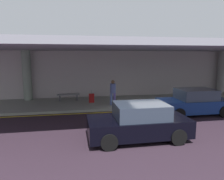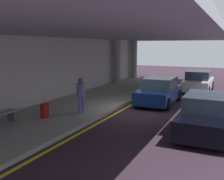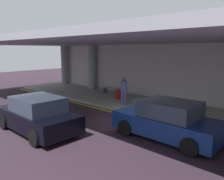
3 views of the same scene
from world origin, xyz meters
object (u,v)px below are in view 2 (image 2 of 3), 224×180
(car_black, at_px, (207,115))
(suitcase_upright_primary, at_px, (143,81))
(car_silver, at_px, (198,82))
(car_navy, at_px, (159,91))
(suitcase_upright_secondary, at_px, (45,111))
(support_column_center, at_px, (117,62))
(traveler_with_luggage, at_px, (81,93))
(support_column_right_mid, at_px, (134,59))

(car_black, relative_size, suitcase_upright_primary, 4.56)
(car_black, xyz_separation_m, car_silver, (9.52, 1.59, 0.00))
(car_silver, relative_size, suitcase_upright_primary, 4.56)
(car_navy, distance_m, suitcase_upright_secondary, 6.76)
(suitcase_upright_primary, bearing_deg, car_silver, -84.91)
(support_column_center, distance_m, car_black, 13.13)
(support_column_center, relative_size, suitcase_upright_secondary, 4.06)
(traveler_with_luggage, bearing_deg, support_column_center, 49.18)
(support_column_right_mid, bearing_deg, traveler_with_luggage, -168.82)
(car_navy, height_order, suitcase_upright_primary, car_navy)
(traveler_with_luggage, bearing_deg, suitcase_upright_primary, 35.84)
(support_column_right_mid, xyz_separation_m, suitcase_upright_secondary, (-15.41, -1.73, -1.51))
(traveler_with_luggage, bearing_deg, car_silver, 11.07)
(suitcase_upright_primary, xyz_separation_m, suitcase_upright_secondary, (-11.22, 0.69, 0.00))
(support_column_center, relative_size, traveler_with_luggage, 2.17)
(car_silver, xyz_separation_m, suitcase_upright_primary, (0.32, 4.36, -0.25))
(suitcase_upright_primary, bearing_deg, car_navy, -142.88)
(traveler_with_luggage, bearing_deg, support_column_right_mid, 44.93)
(car_black, bearing_deg, traveler_with_luggage, -94.02)
(suitcase_upright_primary, relative_size, suitcase_upright_secondary, 1.00)
(traveler_with_luggage, height_order, suitcase_upright_primary, traveler_with_luggage)
(car_navy, xyz_separation_m, suitcase_upright_secondary, (-5.72, 3.59, -0.25))
(support_column_right_mid, xyz_separation_m, car_silver, (-4.51, -6.78, -1.26))
(car_navy, bearing_deg, suitcase_upright_primary, -150.81)
(car_silver, xyz_separation_m, traveler_with_luggage, (-9.56, 4.00, 0.40))
(support_column_center, height_order, car_silver, support_column_center)
(support_column_right_mid, xyz_separation_m, car_navy, (-9.69, -5.33, -1.26))
(support_column_right_mid, height_order, suitcase_upright_primary, support_column_right_mid)
(car_navy, relative_size, suitcase_upright_primary, 4.56)
(support_column_right_mid, height_order, car_silver, support_column_right_mid)
(support_column_right_mid, bearing_deg, suitcase_upright_primary, -150.01)
(suitcase_upright_primary, bearing_deg, support_column_right_mid, 39.24)
(car_silver, bearing_deg, support_column_right_mid, 56.51)
(support_column_right_mid, distance_m, car_silver, 8.24)
(support_column_center, bearing_deg, suitcase_upright_primary, -94.62)
(support_column_right_mid, xyz_separation_m, traveler_with_luggage, (-14.08, -2.78, -0.86))
(support_column_right_mid, distance_m, traveler_with_luggage, 14.38)
(car_black, distance_m, suitcase_upright_primary, 11.50)
(support_column_right_mid, height_order, car_navy, support_column_right_mid)
(car_black, bearing_deg, suitcase_upright_secondary, -82.71)
(support_column_center, distance_m, car_silver, 6.91)
(support_column_center, xyz_separation_m, support_column_right_mid, (4.00, 0.00, 0.00))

